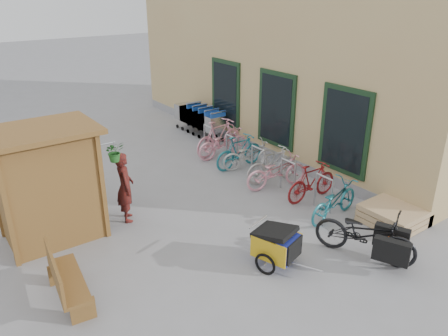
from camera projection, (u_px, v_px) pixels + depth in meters
ground at (247, 239)px, 9.18m from camera, size 80.00×80.00×0.00m
building at (316, 32)px, 14.70m from camera, size 6.07×13.00×7.00m
kiosk at (41, 170)px, 8.65m from camera, size 2.49×1.65×2.40m
bike_rack at (258, 159)px, 12.02m from camera, size 0.05×5.35×0.86m
pallet_stack at (392, 216)px, 9.68m from camera, size 1.00×1.20×0.40m
bench at (64, 279)px, 7.18m from camera, size 0.61×1.52×0.94m
shopping_carts at (199, 117)px, 15.38m from camera, size 0.62×2.46×1.11m
child_trailer at (276, 243)px, 8.21m from camera, size 0.91×1.42×0.82m
cargo_bike at (367, 235)px, 8.40m from camera, size 1.40×2.07×1.03m
person_kiosk at (125, 187)px, 9.67m from camera, size 0.54×0.68×1.62m
bike_0 at (334, 201)px, 9.87m from camera, size 1.74×0.80×0.88m
bike_1 at (312, 182)px, 10.73m from camera, size 1.59×0.47×0.95m
bike_2 at (276, 171)px, 11.38m from camera, size 1.83×0.95×0.91m
bike_3 at (272, 165)px, 11.71m from camera, size 1.68×0.65×0.98m
bike_4 at (249, 155)px, 12.57m from camera, size 1.71×1.03×0.85m
bike_5 at (239, 152)px, 12.62m from camera, size 1.65×0.48×0.99m
bike_6 at (223, 143)px, 13.41m from camera, size 1.78×0.69×0.92m
bike_7 at (219, 137)px, 13.62m from camera, size 1.91×0.79×1.11m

